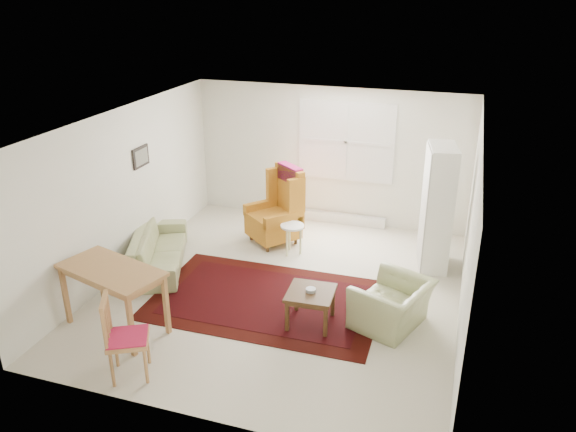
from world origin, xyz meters
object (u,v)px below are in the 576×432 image
(desk_chair, at_px, (128,337))
(sofa, at_px, (158,243))
(desk, at_px, (115,299))
(coffee_table, at_px, (311,307))
(wingback_chair, at_px, (273,206))
(cabinet, at_px, (438,208))
(armchair, at_px, (392,300))
(stool, at_px, (292,239))

(desk_chair, bearing_deg, sofa, -4.16)
(desk, bearing_deg, coffee_table, 19.99)
(wingback_chair, height_order, cabinet, cabinet)
(sofa, relative_size, desk_chair, 1.84)
(cabinet, bearing_deg, wingback_chair, 169.52)
(wingback_chair, xyz_separation_m, desk_chair, (-0.37, -3.86, -0.15))
(desk_chair, bearing_deg, coffee_table, -73.16)
(coffee_table, relative_size, desk, 0.44)
(armchair, distance_m, desk, 3.56)
(sofa, height_order, wingback_chair, wingback_chair)
(stool, height_order, cabinet, cabinet)
(desk, bearing_deg, stool, 61.30)
(armchair, height_order, desk, desk)
(coffee_table, xyz_separation_m, desk, (-2.36, -0.86, 0.19))
(stool, xyz_separation_m, desk, (-1.51, -2.76, 0.17))
(sofa, height_order, stool, sofa)
(coffee_table, bearing_deg, desk, -160.01)
(sofa, xyz_separation_m, wingback_chair, (1.44, 1.37, 0.28))
(armchair, relative_size, coffee_table, 1.60)
(armchair, xyz_separation_m, desk_chair, (-2.68, -1.92, 0.14))
(coffee_table, xyz_separation_m, stool, (-0.85, 1.90, 0.01))
(sofa, bearing_deg, desk_chair, -179.34)
(coffee_table, bearing_deg, stool, 114.12)
(armchair, xyz_separation_m, stool, (-1.86, 1.60, -0.11))
(armchair, relative_size, stool, 1.84)
(armchair, height_order, stool, armchair)
(coffee_table, bearing_deg, desk_chair, -135.66)
(coffee_table, relative_size, cabinet, 0.31)
(stool, relative_size, desk, 0.38)
(armchair, bearing_deg, cabinet, -170.50)
(armchair, xyz_separation_m, cabinet, (0.37, 1.91, 0.60))
(sofa, distance_m, stool, 2.16)
(desk, bearing_deg, cabinet, 39.28)
(sofa, bearing_deg, armchair, -121.24)
(sofa, height_order, cabinet, cabinet)
(armchair, distance_m, cabinet, 2.04)
(stool, bearing_deg, desk, -118.70)
(sofa, xyz_separation_m, desk_chair, (1.07, -2.49, 0.13))
(cabinet, xyz_separation_m, desk, (-3.75, -3.06, -0.54))
(wingback_chair, height_order, coffee_table, wingback_chair)
(coffee_table, height_order, desk_chair, desk_chair)
(sofa, bearing_deg, wingback_chair, -69.14)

